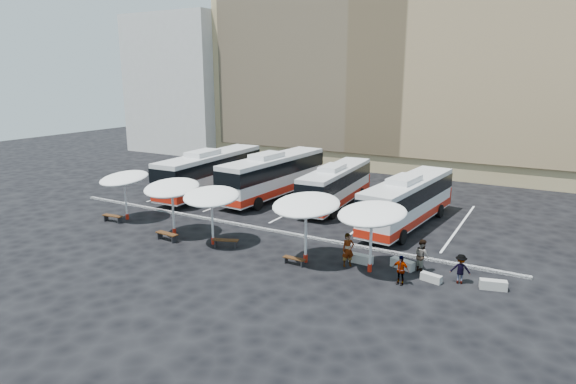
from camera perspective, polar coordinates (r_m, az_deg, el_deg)
The scene contains 26 objects.
ground at distance 32.84m, azimuth -4.12°, elevation -4.61°, with size 120.00×120.00×0.00m, color black.
sandstone_building at distance 60.34m, azimuth 13.32°, elevation 15.59°, with size 42.00×18.25×29.60m.
apartment_block at distance 70.45m, azimuth -10.78°, elevation 12.45°, with size 14.00×14.00×18.00m, color beige.
curb_divider at distance 33.21m, azimuth -3.64°, elevation -4.25°, with size 34.00×0.25×0.15m, color black.
bay_lines at distance 39.45m, azimuth 2.32°, elevation -1.42°, with size 24.15×12.00×0.01m.
bus_0 at distance 43.04m, azimuth -9.12°, elevation 2.48°, with size 3.32×12.70×4.00m.
bus_1 at distance 41.25m, azimuth -1.68°, elevation 2.15°, with size 3.48×12.66×3.97m.
bus_2 at distance 38.76m, azimuth 5.71°, elevation 0.92°, with size 2.97×10.99×3.45m.
bus_3 at distance 34.40m, azimuth 14.07°, elevation -0.89°, with size 3.61×11.76×3.67m.
sunshade_0 at distance 36.50m, azimuth -18.85°, elevation 1.52°, with size 4.04×4.08×3.60m.
sunshade_1 at distance 32.04m, azimuth -13.61°, elevation 0.46°, with size 4.24×4.28×3.74m.
sunshade_2 at distance 29.77m, azimuth -9.06°, elevation -0.54°, with size 4.42×4.45×3.61m.
sunshade_3 at distance 26.46m, azimuth 2.15°, elevation -1.56°, with size 4.14×4.19×3.94m.
sunshade_4 at distance 25.54m, azimuth 9.92°, elevation -2.58°, with size 4.77×4.80×3.81m.
wood_bench_0 at distance 36.82m, azimuth -20.07°, elevation -2.78°, with size 1.64×0.59×0.49m.
wood_bench_1 at distance 31.72m, azimuth -14.16°, elevation -4.94°, with size 1.67×0.55×0.51m.
wood_bench_2 at distance 29.89m, azimuth -7.40°, elevation -5.82°, with size 1.63×0.96×0.49m.
wood_bench_3 at distance 27.03m, azimuth 0.75°, elevation -8.00°, with size 1.33×0.38×0.41m.
conc_bench_0 at distance 27.58m, azimuth 8.65°, elevation -7.84°, with size 1.34×0.45×0.50m, color #979792.
conc_bench_1 at distance 27.28m, azimuth 13.42°, elevation -8.31°, with size 1.34×0.45×0.50m, color #979792.
conc_bench_2 at distance 26.05m, azimuth 16.61°, elevation -9.73°, with size 1.08×0.36×0.40m, color #979792.
conc_bench_3 at distance 26.19m, azimuth 23.15°, elevation -10.08°, with size 1.27×0.42×0.48m, color #979792.
passenger_0 at distance 26.80m, azimuth 7.13°, elevation -6.84°, with size 0.69×0.45×1.90m, color black.
passenger_1 at distance 26.89m, azimuth 15.60°, elevation -7.29°, with size 0.88×0.69×1.81m, color black.
passenger_2 at distance 25.13m, azimuth 13.18°, elevation -8.99°, with size 0.90×0.37×1.54m, color black.
passenger_3 at distance 26.09m, azimuth 19.75°, elevation -8.58°, with size 1.00×0.57×1.55m, color black.
Camera 1 is at (17.39, -25.87, 10.33)m, focal length 30.00 mm.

